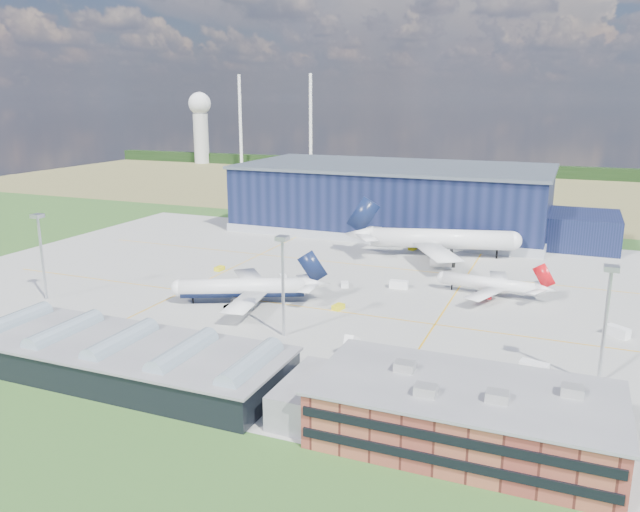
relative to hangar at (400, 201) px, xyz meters
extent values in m
plane|color=#27501E|center=(-2.81, -94.80, -11.62)|extent=(600.00, 600.00, 0.00)
cube|color=#999994|center=(-2.81, -84.80, -11.59)|extent=(220.00, 160.00, 0.06)
cube|color=#F4AD0C|center=(-2.81, -104.80, -11.54)|extent=(180.00, 0.40, 0.02)
cube|color=#F4AD0C|center=(-2.81, -59.80, -11.54)|extent=(180.00, 0.40, 0.02)
cube|color=#F4AD0C|center=(-32.81, -84.80, -11.54)|extent=(0.40, 120.00, 0.02)
cube|color=#F4AD0C|center=(37.19, -84.80, -11.54)|extent=(0.40, 120.00, 0.02)
cube|color=olive|center=(-2.81, 125.20, -11.62)|extent=(600.00, 220.00, 0.01)
cube|color=black|center=(-2.81, 205.20, -7.62)|extent=(600.00, 8.00, 8.00)
cylinder|color=white|center=(-182.81, 195.20, 23.38)|extent=(2.40, 2.40, 70.00)
cylinder|color=white|center=(-122.81, 195.20, 23.38)|extent=(2.40, 2.40, 70.00)
cylinder|color=silver|center=(-222.81, 200.20, 8.38)|extent=(12.00, 12.00, 40.00)
sphere|color=white|center=(-222.81, 200.20, 36.38)|extent=(18.00, 18.00, 18.00)
cube|color=#0F1734|center=(-2.81, 0.20, 0.88)|extent=(120.00, 60.00, 25.00)
cube|color=#9CA1AB|center=(-2.81, 0.20, -10.02)|extent=(121.00, 61.00, 3.20)
cube|color=#4F5A65|center=(-2.81, 0.20, 13.88)|extent=(122.00, 62.00, 1.20)
cube|color=#0F1734|center=(69.19, -4.80, -5.62)|extent=(24.00, 30.00, 12.00)
cube|color=brown|center=(52.19, -154.80, -7.12)|extent=(45.00, 22.00, 9.00)
cube|color=slate|center=(52.19, -154.80, -2.42)|extent=(46.00, 23.00, 0.50)
cube|color=black|center=(52.19, -166.00, -8.62)|extent=(44.00, 0.40, 1.40)
cube|color=black|center=(52.19, -166.00, -5.12)|extent=(44.00, 0.40, 1.40)
cube|color=black|center=(52.19, -143.60, -8.62)|extent=(44.00, 0.40, 1.40)
cube|color=black|center=(52.19, -143.60, -5.12)|extent=(44.00, 0.40, 1.40)
cube|color=beige|center=(42.19, -152.80, -1.52)|extent=(3.20, 2.60, 1.60)
cube|color=beige|center=(57.19, -157.80, -1.52)|extent=(3.20, 2.60, 1.60)
cube|color=beige|center=(67.19, -151.80, -1.52)|extent=(3.20, 2.60, 1.60)
cube|color=beige|center=(47.19, -159.80, -1.52)|extent=(3.20, 2.60, 1.60)
cube|color=black|center=(-12.81, -154.80, -8.62)|extent=(65.00, 22.00, 6.00)
cube|color=slate|center=(-12.81, -154.80, -5.42)|extent=(66.00, 23.00, 0.50)
cube|color=slate|center=(27.19, -154.80, -8.62)|extent=(10.00, 18.00, 6.00)
cylinder|color=#8FA3B1|center=(-40.81, -154.80, -5.22)|extent=(4.40, 18.00, 4.40)
cylinder|color=#8FA3B1|center=(-26.81, -154.80, -5.22)|extent=(4.40, 18.00, 4.40)
cylinder|color=#8FA3B1|center=(-12.81, -154.80, -5.22)|extent=(4.40, 18.00, 4.40)
cylinder|color=#8FA3B1|center=(1.19, -154.80, -5.22)|extent=(4.40, 18.00, 4.40)
cylinder|color=#8FA3B1|center=(15.19, -154.80, -5.22)|extent=(4.40, 18.00, 4.40)
cylinder|color=#B8BAC0|center=(-62.81, -124.80, -0.62)|extent=(0.70, 0.70, 22.00)
cube|color=#B8BAC0|center=(-62.81, -124.80, 10.88)|extent=(2.60, 2.60, 1.00)
cylinder|color=#B8BAC0|center=(7.19, -124.80, -0.62)|extent=(0.70, 0.70, 22.00)
cube|color=#B8BAC0|center=(7.19, -124.80, 10.88)|extent=(2.60, 2.60, 1.00)
cylinder|color=#B8BAC0|center=(72.19, -124.80, -0.62)|extent=(0.70, 0.70, 22.00)
cube|color=#B8BAC0|center=(72.19, -124.80, 10.88)|extent=(2.60, 2.60, 1.00)
cube|color=yellow|center=(-34.92, -82.90, -10.95)|extent=(2.29, 3.40, 1.34)
cube|color=yellow|center=(12.23, -103.37, -10.93)|extent=(2.86, 3.62, 1.38)
cube|color=white|center=(21.55, -79.80, -10.49)|extent=(5.35, 2.69, 2.26)
cube|color=white|center=(6.96, -84.28, -10.92)|extent=(3.19, 3.78, 1.39)
cube|color=white|center=(76.66, -96.92, -10.44)|extent=(5.54, 4.94, 2.36)
cube|color=yellow|center=(13.86, -33.33, -10.92)|extent=(2.82, 3.63, 1.40)
cube|color=white|center=(-12.93, -83.24, -11.03)|extent=(3.14, 3.25, 1.18)
cube|color=white|center=(60.71, -124.82, -10.35)|extent=(5.71, 3.63, 2.54)
cube|color=white|center=(25.05, -129.57, -10.02)|extent=(2.10, 5.02, 3.18)
imported|color=#99999E|center=(34.98, -142.80, -11.04)|extent=(3.67, 2.46, 1.16)
imported|color=#99999E|center=(-13.53, -113.08, -11.07)|extent=(3.48, 1.89, 1.09)
camera|label=1|loc=(64.67, -243.48, 40.21)|focal=35.00mm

